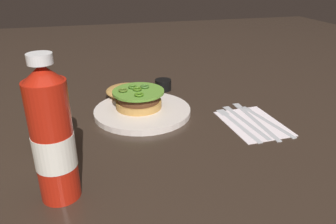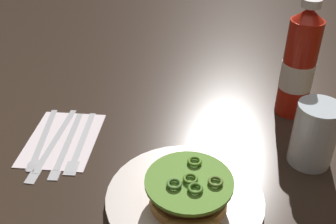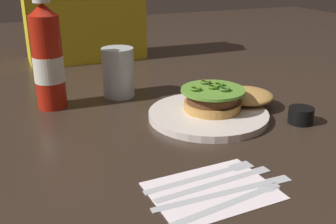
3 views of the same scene
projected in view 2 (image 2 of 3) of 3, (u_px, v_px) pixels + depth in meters
The scene contains 10 objects.
ground_plane at pixel (198, 182), 0.67m from camera, with size 3.00×3.00×0.00m, color #32251C.
dinner_plate at pixel (185, 199), 0.63m from camera, with size 0.25×0.25×0.01m, color silver.
burger_sandwich at pixel (191, 211), 0.57m from camera, with size 0.22×0.14×0.05m.
ketchup_bottle at pixel (299, 65), 0.79m from camera, with size 0.07×0.07×0.24m.
water_glass at pixel (314, 134), 0.68m from camera, with size 0.08×0.08×0.12m, color silver.
napkin at pixel (63, 139), 0.77m from camera, with size 0.18×0.13×0.00m, color white.
spoon_utensil at pixel (39, 146), 0.74m from camera, with size 0.20×0.05×0.00m.
butter_knife at pixel (51, 146), 0.74m from camera, with size 0.22×0.02×0.00m.
steak_knife at pixel (66, 146), 0.74m from camera, with size 0.20×0.03×0.00m.
fork_utensil at pixel (80, 145), 0.75m from camera, with size 0.19×0.03×0.00m.
Camera 2 is at (0.49, 0.02, 0.47)m, focal length 42.55 mm.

